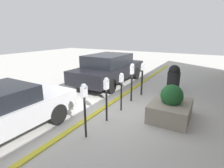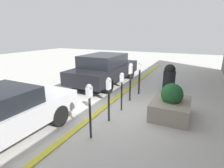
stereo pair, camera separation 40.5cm
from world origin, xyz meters
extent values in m
plane|color=beige|center=(0.00, 0.00, 0.00)|extent=(40.00, 40.00, 0.00)
cube|color=gold|center=(0.00, 0.08, 0.02)|extent=(19.00, 0.16, 0.04)
cylinder|color=#232326|center=(-1.91, -0.48, 0.55)|extent=(0.06, 0.06, 1.10)
cube|color=silver|center=(-1.91, -0.48, 1.23)|extent=(0.17, 0.09, 0.25)
sphere|color=gray|center=(-1.91, -0.48, 1.35)|extent=(0.15, 0.15, 0.15)
cylinder|color=#232326|center=(-0.90, -0.48, 0.50)|extent=(0.06, 0.06, 1.00)
cube|color=silver|center=(-0.90, -0.48, 1.14)|extent=(0.17, 0.09, 0.28)
sphere|color=gray|center=(-0.90, -0.48, 1.28)|extent=(0.14, 0.14, 0.14)
cylinder|color=#232326|center=(-0.01, -0.52, 0.51)|extent=(0.05, 0.05, 1.02)
cube|color=silver|center=(-0.01, -0.52, 1.13)|extent=(0.17, 0.09, 0.23)
sphere|color=gray|center=(-0.01, -0.52, 1.25)|extent=(0.14, 0.14, 0.14)
cylinder|color=#232326|center=(0.96, -0.47, 0.54)|extent=(0.06, 0.06, 1.09)
cube|color=silver|center=(0.96, -0.47, 1.25)|extent=(0.19, 0.09, 0.32)
sphere|color=gray|center=(0.96, -0.47, 1.40)|extent=(0.17, 0.17, 0.17)
cylinder|color=#232326|center=(1.85, -0.57, 0.54)|extent=(0.08, 0.08, 1.09)
cube|color=silver|center=(1.85, -0.57, 1.21)|extent=(0.16, 0.09, 0.24)
sphere|color=gray|center=(1.85, -0.57, 1.33)|extent=(0.14, 0.14, 0.14)
cube|color=gray|center=(0.23, -2.11, 0.26)|extent=(1.47, 1.14, 0.52)
sphere|color=#1E5628|center=(0.23, -2.11, 0.74)|extent=(0.68, 0.68, 0.68)
cylinder|color=black|center=(-1.75, 0.68, 0.30)|extent=(0.60, 0.21, 0.60)
cylinder|color=black|center=(-1.75, 2.31, 0.30)|extent=(0.60, 0.21, 0.60)
cube|color=black|center=(2.86, 1.60, 0.63)|extent=(4.75, 1.98, 0.63)
cube|color=black|center=(2.67, 1.60, 1.24)|extent=(2.47, 1.73, 0.58)
cylinder|color=black|center=(4.33, 0.70, 0.32)|extent=(0.64, 0.23, 0.64)
cylinder|color=black|center=(4.33, 2.50, 0.32)|extent=(0.64, 0.23, 0.64)
cylinder|color=black|center=(1.39, 0.70, 0.32)|extent=(0.64, 0.23, 0.64)
cylinder|color=black|center=(1.39, 2.50, 0.32)|extent=(0.64, 0.23, 0.64)
cylinder|color=black|center=(2.97, -1.65, 0.45)|extent=(0.55, 0.55, 0.91)
sphere|color=black|center=(2.97, -1.65, 0.98)|extent=(0.49, 0.49, 0.49)
camera|label=1|loc=(-4.99, -3.00, 2.55)|focal=28.00mm
camera|label=2|loc=(-5.18, -2.64, 2.55)|focal=28.00mm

